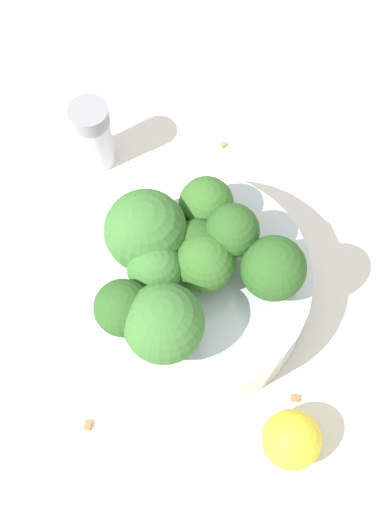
% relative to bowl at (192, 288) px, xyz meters
% --- Properties ---
extents(ground_plane, '(3.00, 3.00, 0.00)m').
position_rel_bowl_xyz_m(ground_plane, '(0.00, 0.00, -0.03)').
color(ground_plane, silver).
extents(bowl, '(0.18, 0.18, 0.05)m').
position_rel_bowl_xyz_m(bowl, '(0.00, 0.00, 0.00)').
color(bowl, silver).
rests_on(bowl, ground_plane).
extents(broccoli_floret_0, '(0.05, 0.05, 0.05)m').
position_rel_bowl_xyz_m(broccoli_floret_0, '(0.06, 0.01, 0.05)').
color(broccoli_floret_0, '#7A9E5B').
rests_on(broccoli_floret_0, bowl).
extents(broccoli_floret_1, '(0.03, 0.03, 0.04)m').
position_rel_bowl_xyz_m(broccoli_floret_1, '(-0.00, 0.01, 0.05)').
color(broccoli_floret_1, '#8EB770').
rests_on(broccoli_floret_1, bowl).
extents(broccoli_floret_2, '(0.06, 0.06, 0.06)m').
position_rel_bowl_xyz_m(broccoli_floret_2, '(-0.04, 0.01, 0.06)').
color(broccoli_floret_2, '#7A9E5B').
rests_on(broccoli_floret_2, bowl).
extents(broccoli_floret_3, '(0.05, 0.05, 0.06)m').
position_rel_bowl_xyz_m(broccoli_floret_3, '(-0.00, -0.05, 0.06)').
color(broccoli_floret_3, '#7A9E5B').
rests_on(broccoli_floret_3, bowl).
extents(broccoli_floret_4, '(0.04, 0.04, 0.05)m').
position_rel_bowl_xyz_m(broccoli_floret_4, '(-0.01, 0.05, 0.05)').
color(broccoli_floret_4, '#8EB770').
rests_on(broccoli_floret_4, bowl).
extents(broccoli_floret_5, '(0.04, 0.04, 0.05)m').
position_rel_bowl_xyz_m(broccoli_floret_5, '(-0.03, -0.05, 0.06)').
color(broccoli_floret_5, '#7A9E5B').
rests_on(broccoli_floret_5, bowl).
extents(broccoli_floret_6, '(0.04, 0.04, 0.05)m').
position_rel_bowl_xyz_m(broccoli_floret_6, '(-0.02, -0.02, 0.05)').
color(broccoli_floret_6, '#8EB770').
rests_on(broccoli_floret_6, bowl).
extents(broccoli_floret_7, '(0.04, 0.04, 0.05)m').
position_rel_bowl_xyz_m(broccoli_floret_7, '(0.01, -0.00, 0.05)').
color(broccoli_floret_7, '#8EB770').
rests_on(broccoli_floret_7, bowl).
extents(broccoli_floret_8, '(0.04, 0.04, 0.06)m').
position_rel_bowl_xyz_m(broccoli_floret_8, '(0.02, 0.03, 0.06)').
color(broccoli_floret_8, '#7A9E5B').
rests_on(broccoli_floret_8, bowl).
extents(pepper_shaker, '(0.03, 0.03, 0.07)m').
position_rel_bowl_xyz_m(pepper_shaker, '(-0.12, 0.10, 0.01)').
color(pepper_shaker, silver).
rests_on(pepper_shaker, ground_plane).
extents(lemon_wedge, '(0.04, 0.04, 0.04)m').
position_rel_bowl_xyz_m(lemon_wedge, '(0.10, -0.08, -0.00)').
color(lemon_wedge, yellow).
rests_on(lemon_wedge, ground_plane).
extents(almond_crumb_0, '(0.01, 0.01, 0.01)m').
position_rel_bowl_xyz_m(almond_crumb_0, '(-0.02, 0.15, -0.02)').
color(almond_crumb_0, '#AD7F4C').
rests_on(almond_crumb_0, ground_plane).
extents(almond_crumb_1, '(0.01, 0.01, 0.01)m').
position_rel_bowl_xyz_m(almond_crumb_1, '(0.11, -0.08, -0.02)').
color(almond_crumb_1, tan).
rests_on(almond_crumb_1, ground_plane).
extents(almond_crumb_2, '(0.01, 0.01, 0.01)m').
position_rel_bowl_xyz_m(almond_crumb_2, '(-0.04, -0.12, -0.02)').
color(almond_crumb_2, olive).
rests_on(almond_crumb_2, ground_plane).
extents(almond_crumb_3, '(0.01, 0.01, 0.01)m').
position_rel_bowl_xyz_m(almond_crumb_3, '(0.10, -0.05, -0.02)').
color(almond_crumb_3, olive).
rests_on(almond_crumb_3, ground_plane).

